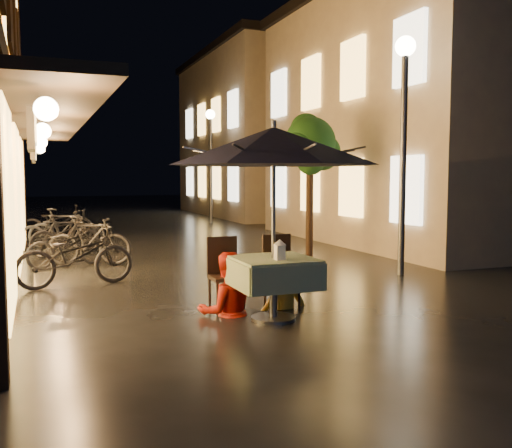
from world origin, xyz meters
name	(u,v)px	position (x,y,z in m)	size (l,w,h in m)	color
ground	(298,314)	(0.00, 0.00, 0.00)	(90.00, 90.00, 0.00)	black
east_building_near	(443,117)	(7.49, 6.50, 3.41)	(7.30, 9.30, 6.80)	#BFAC91
east_building_far	(279,135)	(7.49, 18.00, 3.66)	(7.30, 10.30, 7.30)	#BFAC91
street_tree	(310,146)	(2.41, 4.51, 2.42)	(1.43, 1.20, 3.15)	black
streetlamp_near	(404,112)	(3.00, 2.00, 2.92)	(0.36, 0.36, 4.23)	#59595E
streetlamp_far	(210,145)	(3.00, 14.00, 2.92)	(0.36, 0.36, 4.23)	#59595E
cafe_table	(273,273)	(-0.40, -0.13, 0.59)	(0.99, 0.99, 0.78)	#59595E
patio_umbrella	(274,146)	(-0.40, -0.13, 2.15)	(2.58, 2.58, 2.46)	#59595E
cafe_chair_left	(224,270)	(-0.80, 0.60, 0.54)	(0.42, 0.42, 0.97)	black
cafe_chair_right	(279,266)	(0.00, 0.60, 0.54)	(0.42, 0.42, 0.97)	black
table_lantern	(280,248)	(-0.40, -0.33, 0.92)	(0.16, 0.16, 0.25)	white
person_orange	(226,253)	(-0.85, 0.37, 0.79)	(0.77, 0.60, 1.58)	red
person_yellow	(282,258)	(-0.03, 0.44, 0.68)	(0.88, 0.51, 1.36)	gold
bicycle_0	(75,256)	(-2.56, 2.98, 0.49)	(0.65, 1.88, 0.99)	black
bicycle_1	(89,241)	(-2.17, 5.12, 0.50)	(0.47, 1.66, 1.00)	black
bicycle_2	(67,245)	(-2.59, 5.10, 0.43)	(0.57, 1.63, 0.86)	black
bicycle_3	(65,235)	(-2.55, 6.68, 0.47)	(0.44, 1.55, 0.93)	black
bicycle_4	(61,231)	(-2.60, 7.38, 0.50)	(0.67, 1.91, 1.01)	black
bicycle_5	(63,229)	(-2.54, 7.97, 0.50)	(0.47, 1.67, 1.00)	black
bicycle_6	(57,223)	(-2.63, 9.71, 0.50)	(0.67, 1.91, 1.01)	black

